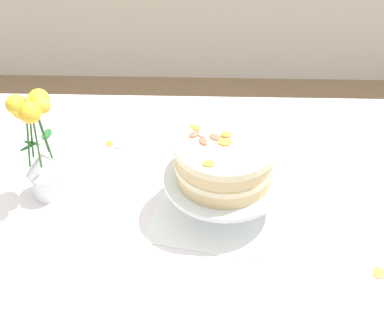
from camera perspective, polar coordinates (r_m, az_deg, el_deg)
The scene contains 8 objects.
dining_table at distance 1.53m, azimuth -1.94°, elevation -6.41°, with size 1.40×1.00×0.74m.
linen_napkin at distance 1.47m, azimuth 2.98°, elevation -3.83°, with size 0.32×0.32×0.00m, color white.
cake_stand at distance 1.41m, azimuth 3.09°, elevation -1.42°, with size 0.29×0.29×0.10m.
layer_cake at distance 1.37m, azimuth 3.18°, elevation 0.79°, with size 0.24×0.24×0.11m.
flower_vase at distance 1.46m, azimuth -14.68°, elevation 1.90°, with size 0.10×0.11×0.31m.
loose_petal_0 at distance 1.68m, azimuth -8.06°, elevation 2.40°, with size 0.03×0.02×0.00m, color orange.
loose_petal_1 at distance 1.38m, azimuth 17.74°, elevation -9.71°, with size 0.03×0.03×0.00m, color yellow.
loose_petal_2 at distance 1.67m, azimuth -7.07°, elevation 2.21°, with size 0.04×0.02×0.01m, color pink.
Camera 1 is at (0.08, -1.08, 1.75)m, focal length 54.67 mm.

